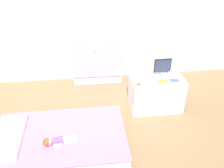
# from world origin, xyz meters

# --- Properties ---
(ground_plane) EXTENTS (10.00, 10.00, 0.02)m
(ground_plane) POSITION_xyz_m (0.00, 0.00, -0.01)
(ground_plane) COLOR brown
(back_wall) EXTENTS (6.40, 0.05, 2.70)m
(back_wall) POSITION_xyz_m (0.00, 1.57, 1.35)
(back_wall) COLOR silver
(back_wall) RESTS_ON ground_plane
(bed) EXTENTS (1.59, 1.00, 0.30)m
(bed) POSITION_xyz_m (-0.46, -0.27, 0.15)
(bed) COLOR beige
(bed) RESTS_ON ground_plane
(pillow) EXTENTS (0.32, 0.72, 0.06)m
(pillow) POSITION_xyz_m (-1.06, -0.27, 0.33)
(pillow) COLOR white
(pillow) RESTS_ON bed
(doll) EXTENTS (0.39, 0.15, 0.10)m
(doll) POSITION_xyz_m (-0.53, -0.40, 0.34)
(doll) COLOR #6B4CB2
(doll) RESTS_ON bed
(wardrobe) EXTENTS (0.87, 0.27, 1.35)m
(wardrobe) POSITION_xyz_m (0.10, 1.41, 0.68)
(wardrobe) COLOR silver
(wardrobe) RESTS_ON ground_plane
(tv_stand) EXTENTS (0.77, 0.46, 0.52)m
(tv_stand) POSITION_xyz_m (0.94, 0.52, 0.26)
(tv_stand) COLOR white
(tv_stand) RESTS_ON ground_plane
(tv_monitor) EXTENTS (0.26, 0.10, 0.27)m
(tv_monitor) POSITION_xyz_m (1.02, 0.60, 0.68)
(tv_monitor) COLOR #99999E
(tv_monitor) RESTS_ON tv_stand
(rocking_horse_toy) EXTENTS (0.09, 0.04, 0.11)m
(rocking_horse_toy) POSITION_xyz_m (0.63, 0.37, 0.57)
(rocking_horse_toy) COLOR #8E6642
(rocking_horse_toy) RESTS_ON tv_stand
(book_orange) EXTENTS (0.15, 0.08, 0.02)m
(book_orange) POSITION_xyz_m (1.00, 0.42, 0.53)
(book_orange) COLOR orange
(book_orange) RESTS_ON tv_stand
(book_blue) EXTENTS (0.13, 0.09, 0.01)m
(book_blue) POSITION_xyz_m (1.16, 0.42, 0.53)
(book_blue) COLOR blue
(book_blue) RESTS_ON tv_stand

